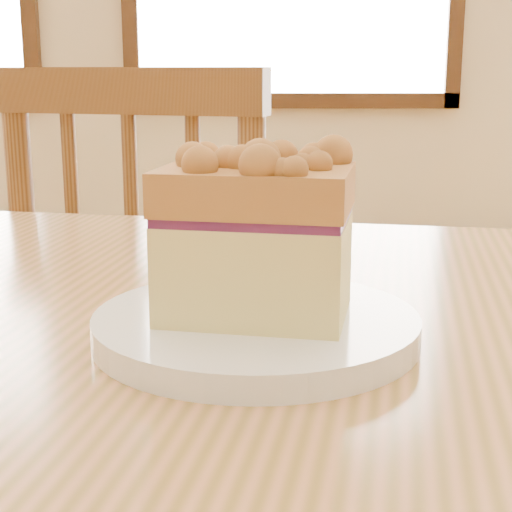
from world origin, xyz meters
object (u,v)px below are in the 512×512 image
at_px(cafe_table_main, 27,455).
at_px(cake_slice, 254,233).
at_px(cafe_chair_main, 177,355).
at_px(plate, 256,328).

distance_m(cafe_table_main, cake_slice, 0.24).
bearing_deg(cafe_table_main, cake_slice, -1.27).
height_order(cafe_chair_main, plate, cafe_chair_main).
height_order(cafe_chair_main, cake_slice, cafe_chair_main).
bearing_deg(cafe_chair_main, plate, 116.39).
relative_size(cafe_table_main, plate, 6.37).
distance_m(cafe_table_main, plate, 0.20).
distance_m(plate, cake_slice, 0.06).
xyz_separation_m(cafe_table_main, cafe_chair_main, (0.03, 0.68, -0.18)).
distance_m(cafe_chair_main, plate, 0.78).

